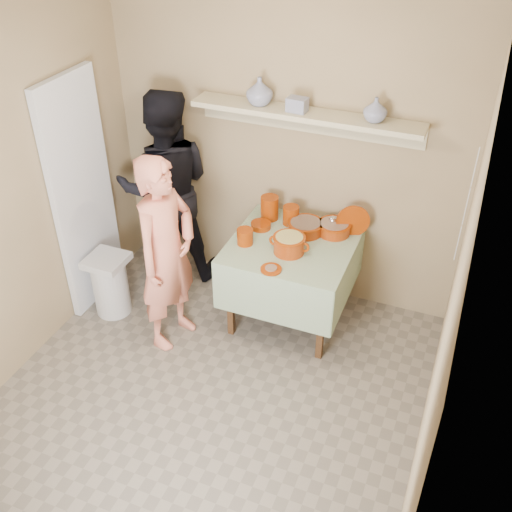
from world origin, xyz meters
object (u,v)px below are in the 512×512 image
at_px(person_cook, 167,254).
at_px(person_helper, 166,188).
at_px(trash_bin, 110,284).
at_px(cazuela_rice, 289,243).
at_px(serving_table, 292,255).

distance_m(person_cook, person_helper, 0.91).
relative_size(person_helper, trash_bin, 3.18).
xyz_separation_m(person_cook, cazuela_rice, (0.83, 0.44, 0.04)).
distance_m(person_helper, cazuela_rice, 1.31).
relative_size(person_helper, serving_table, 1.83).
bearing_deg(serving_table, person_cook, -144.64).
height_order(person_cook, cazuela_rice, person_cook).
relative_size(person_cook, trash_bin, 2.89).
bearing_deg(trash_bin, person_cook, -7.00).
relative_size(person_cook, person_helper, 0.91).
distance_m(serving_table, cazuela_rice, 0.24).
distance_m(person_helper, serving_table, 1.29).
bearing_deg(cazuela_rice, trash_bin, -166.07).
distance_m(serving_table, trash_bin, 1.58).
bearing_deg(trash_bin, cazuela_rice, 13.93).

